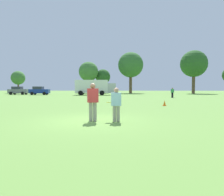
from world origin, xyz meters
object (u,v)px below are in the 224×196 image
object	(u,v)px
player_thrower	(93,100)
box_truck	(95,87)
traffic_cone	(165,103)
parked_car_center	(39,91)
player_defender	(116,103)
bystander_sideline_watcher	(172,92)
frisbee	(109,103)
parked_car_mid_left	(18,91)

from	to	relation	value
player_thrower	box_truck	bearing A→B (deg)	97.86
traffic_cone	parked_car_center	bearing A→B (deg)	129.95
player_defender	parked_car_center	size ratio (longest dim) A/B	0.36
traffic_cone	box_truck	xyz separation A→B (m)	(-9.72, 25.75, 1.52)
bystander_sideline_watcher	traffic_cone	bearing A→B (deg)	-105.35
player_defender	frisbee	xyz separation A→B (m)	(-0.35, 0.16, -0.00)
bystander_sideline_watcher	parked_car_mid_left	bearing A→B (deg)	158.19
box_truck	bystander_sideline_watcher	distance (m)	17.61
frisbee	player_thrower	bearing A→B (deg)	-169.96
parked_car_mid_left	bystander_sideline_watcher	distance (m)	33.81
player_defender	frisbee	size ratio (longest dim) A/B	5.74
traffic_cone	player_thrower	bearing A→B (deg)	-120.00
traffic_cone	frisbee	bearing A→B (deg)	-116.47
player_thrower	bystander_sideline_watcher	bearing A→B (deg)	68.90
player_defender	parked_car_center	world-z (taller)	parked_car_center
frisbee	parked_car_mid_left	size ratio (longest dim) A/B	0.06
player_defender	traffic_cone	world-z (taller)	player_defender
traffic_cone	parked_car_center	world-z (taller)	parked_car_center
player_defender	parked_car_center	bearing A→B (deg)	117.45
frisbee	parked_car_center	distance (m)	39.06
player_thrower	frisbee	distance (m)	0.77
frisbee	bystander_sideline_watcher	size ratio (longest dim) A/B	0.17
frisbee	parked_car_center	world-z (taller)	parked_car_center
parked_car_mid_left	bystander_sideline_watcher	world-z (taller)	parked_car_mid_left
player_thrower	parked_car_center	size ratio (longest dim) A/B	0.41
player_thrower	player_defender	size ratio (longest dim) A/B	1.13
box_truck	parked_car_mid_left	bearing A→B (deg)	174.67
traffic_cone	parked_car_center	xyz separation A→B (m)	(-22.02, 26.29, 0.69)
player_defender	frisbee	distance (m)	0.38
traffic_cone	parked_car_mid_left	xyz separation A→B (m)	(-27.32, 27.39, 0.69)
frisbee	traffic_cone	world-z (taller)	frisbee
traffic_cone	box_truck	world-z (taller)	box_truck
parked_car_mid_left	parked_car_center	distance (m)	5.41
player_thrower	player_defender	bearing A→B (deg)	-1.19
parked_car_center	box_truck	distance (m)	12.34
frisbee	box_truck	xyz separation A→B (m)	(-5.49, 34.23, 0.88)
player_thrower	player_defender	distance (m)	1.10
player_defender	box_truck	distance (m)	34.89
player_thrower	frisbee	xyz separation A→B (m)	(0.75, 0.13, -0.13)
player_thrower	bystander_sideline_watcher	world-z (taller)	player_thrower
frisbee	traffic_cone	size ratio (longest dim) A/B	0.57
player_defender	bystander_sideline_watcher	xyz separation A→B (m)	(7.95, 23.46, 0.01)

